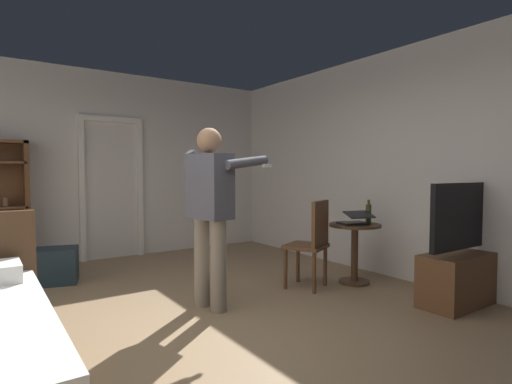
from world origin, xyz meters
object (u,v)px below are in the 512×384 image
(side_table, at_px, (355,244))
(bottle_on_table, at_px, (368,214))
(person_blue_shirt, at_px, (211,204))
(tv_flatscreen, at_px, (462,268))
(wooden_chair, at_px, (312,240))
(laptop, at_px, (355,220))
(suitcase_dark, at_px, (49,266))

(side_table, relative_size, bottle_on_table, 2.48)
(person_blue_shirt, bearing_deg, bottle_on_table, -8.01)
(tv_flatscreen, height_order, wooden_chair, tv_flatscreen)
(bottle_on_table, xyz_separation_m, person_blue_shirt, (-1.94, 0.27, 0.18))
(tv_flatscreen, xyz_separation_m, laptop, (-0.34, 1.07, 0.39))
(laptop, relative_size, person_blue_shirt, 0.23)
(tv_flatscreen, relative_size, side_table, 1.72)
(tv_flatscreen, bearing_deg, suitcase_dark, 136.19)
(tv_flatscreen, distance_m, side_table, 1.15)
(wooden_chair, bearing_deg, suitcase_dark, 141.80)
(wooden_chair, height_order, person_blue_shirt, person_blue_shirt)
(suitcase_dark, bearing_deg, wooden_chair, -22.78)
(side_table, height_order, person_blue_shirt, person_blue_shirt)
(side_table, relative_size, person_blue_shirt, 0.41)
(suitcase_dark, bearing_deg, person_blue_shirt, -42.13)
(bottle_on_table, relative_size, suitcase_dark, 0.46)
(tv_flatscreen, xyz_separation_m, person_blue_shirt, (-2.10, 1.30, 0.64))
(bottle_on_table, bearing_deg, wooden_chair, 163.63)
(side_table, distance_m, suitcase_dark, 3.58)
(wooden_chair, xyz_separation_m, person_blue_shirt, (-1.24, 0.07, 0.46))
(wooden_chair, distance_m, person_blue_shirt, 1.32)
(bottle_on_table, distance_m, suitcase_dark, 3.79)
(tv_flatscreen, bearing_deg, side_table, 105.06)
(wooden_chair, bearing_deg, person_blue_shirt, 176.88)
(tv_flatscreen, bearing_deg, laptop, 107.66)
(person_blue_shirt, bearing_deg, wooden_chair, -3.12)
(laptop, distance_m, suitcase_dark, 3.61)
(person_blue_shirt, height_order, suitcase_dark, person_blue_shirt)
(side_table, bearing_deg, tv_flatscreen, -74.94)
(bottle_on_table, bearing_deg, person_blue_shirt, 171.99)
(side_table, bearing_deg, person_blue_shirt, 173.88)
(suitcase_dark, bearing_deg, laptop, -19.75)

